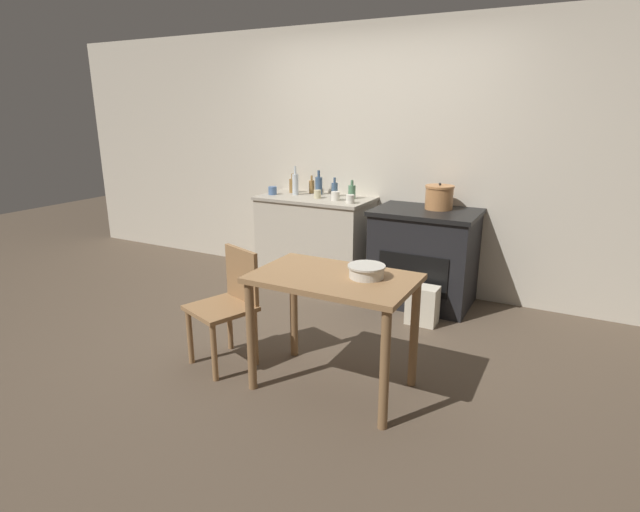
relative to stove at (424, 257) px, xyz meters
The scene contains 19 objects.
ground_plane 1.45m from the stove, 117.18° to the right, with size 14.00×14.00×0.00m, color brown.
wall_back 1.10m from the stove, 150.58° to the left, with size 8.00×0.07×2.55m.
counter_cabinet 1.15m from the stove, behind, with size 1.14×0.62×0.90m.
stove is the anchor object (origin of this frame).
work_table 1.74m from the stove, 92.27° to the right, with size 1.00×0.62×0.77m.
chair 1.97m from the stove, 116.40° to the right, with size 0.51×0.51×0.82m.
flour_sack 0.57m from the stove, 72.72° to the right, with size 0.25×0.18×0.33m, color beige.
stock_pot 0.56m from the stove, 48.19° to the left, with size 0.26×0.26×0.24m.
mixing_bowl_large 1.71m from the stove, 85.81° to the right, with size 0.23×0.23×0.08m.
bottle_far_left 1.33m from the stove, behind, with size 0.07×0.07×0.25m.
bottle_left 0.96m from the stove, behind, with size 0.07×0.07×0.18m.
bottle_mid_left 1.42m from the stove, behind, with size 0.06×0.06×0.19m.
bottle_center_left 1.51m from the stove, behind, with size 0.06×0.06×0.29m.
bottle_center 1.15m from the stove, behind, with size 0.06×0.06×0.19m.
bottle_center_right 1.60m from the stove, behind, with size 0.07×0.07×0.20m.
cup_mid_right 0.87m from the stove, 169.33° to the right, with size 0.08×0.08×0.08m, color silver.
cup_right 1.02m from the stove, behind, with size 0.08×0.08×0.09m, color silver.
cup_far_right 1.69m from the stove, behind, with size 0.09×0.09×0.08m, color #4C6B99.
cup_end_right 1.21m from the stove, behind, with size 0.07×0.07×0.08m, color beige.
Camera 1 is at (1.86, -3.11, 1.76)m, focal length 28.00 mm.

